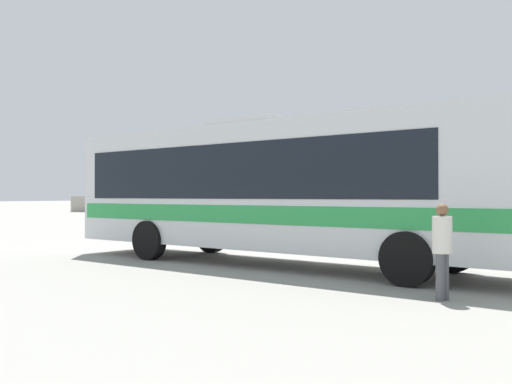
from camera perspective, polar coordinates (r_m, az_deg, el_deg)
name	(u,v)px	position (r m, az deg, el deg)	size (l,w,h in m)	color
ground_plane	(376,236)	(24.70, 11.95, -4.33)	(300.00, 300.00, 0.00)	gray
perimeter_wall	(464,208)	(42.40, 20.14, -1.55)	(80.00, 0.30, 1.64)	#9E998C
coach_bus_silver_green	(275,186)	(14.10, 1.92, 0.62)	(12.61, 4.02, 3.66)	silver
attendant_by_bus_door	(442,246)	(9.79, 18.15, -5.12)	(0.39, 0.39, 1.58)	#4C4C51
parked_car_leftmost_black	(320,208)	(41.86, 6.48, -1.65)	(4.06, 1.99, 1.47)	black
parked_car_second_grey	(408,210)	(39.96, 14.95, -1.72)	(4.05, 1.99, 1.43)	slate
utility_pole_near	(352,167)	(47.11, 9.61, 2.47)	(1.78, 0.52, 7.73)	#4C3823
roadside_tree_left	(259,164)	(53.30, 0.27, 2.87)	(3.21, 3.21, 6.13)	brown
roadside_tree_midleft	(356,149)	(50.94, 9.97, 4.24)	(5.89, 5.89, 8.32)	brown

